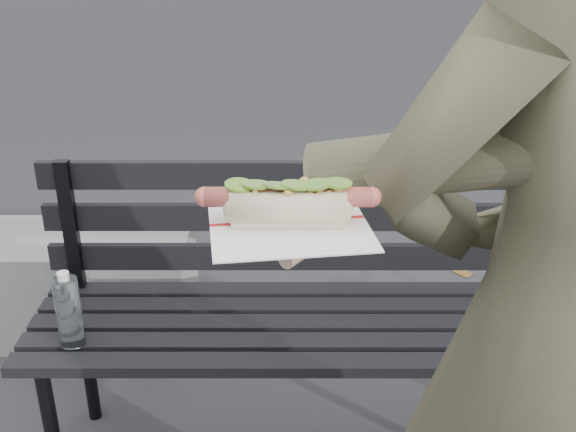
# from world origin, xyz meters

# --- Properties ---
(park_bench) EXTENTS (1.50, 0.44, 0.88)m
(park_bench) POSITION_xyz_m (-0.02, 0.95, 0.52)
(park_bench) COLOR black
(park_bench) RESTS_ON ground
(concrete_block) EXTENTS (1.20, 0.40, 0.40)m
(concrete_block) POSITION_xyz_m (-1.02, 1.57, 0.20)
(concrete_block) COLOR slate
(concrete_block) RESTS_ON ground
(person) EXTENTS (0.73, 0.54, 1.81)m
(person) POSITION_xyz_m (0.38, 0.16, 0.90)
(person) COLOR #42412C
(person) RESTS_ON ground
(held_hotdog) EXTENTS (0.64, 0.32, 0.20)m
(held_hotdog) POSITION_xyz_m (0.16, 0.12, 1.20)
(held_hotdog) COLOR #42412C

